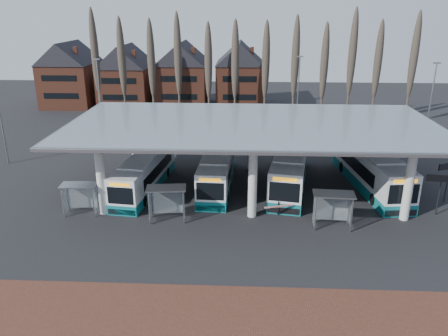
{
  "coord_description": "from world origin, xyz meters",
  "views": [
    {
      "loc": [
        -0.78,
        -29.11,
        15.75
      ],
      "look_at": [
        -2.45,
        7.0,
        2.41
      ],
      "focal_mm": 35.0,
      "sensor_mm": 36.0,
      "label": 1
    }
  ],
  "objects_px": {
    "bus_2": "(290,168)",
    "bus_3": "(370,169)",
    "bus_1": "(218,169)",
    "shelter_1": "(167,196)",
    "shelter_0": "(80,192)",
    "bus_0": "(145,173)",
    "shelter_2": "(333,202)"
  },
  "relations": [
    {
      "from": "bus_3",
      "to": "shelter_1",
      "type": "distance_m",
      "value": 19.3
    },
    {
      "from": "bus_1",
      "to": "bus_3",
      "type": "bearing_deg",
      "value": 3.59
    },
    {
      "from": "bus_1",
      "to": "shelter_1",
      "type": "distance_m",
      "value": 8.29
    },
    {
      "from": "bus_2",
      "to": "shelter_0",
      "type": "bearing_deg",
      "value": -148.62
    },
    {
      "from": "bus_2",
      "to": "bus_0",
      "type": "bearing_deg",
      "value": -163.86
    },
    {
      "from": "bus_2",
      "to": "bus_1",
      "type": "bearing_deg",
      "value": -168.59
    },
    {
      "from": "bus_1",
      "to": "bus_2",
      "type": "bearing_deg",
      "value": 4.15
    },
    {
      "from": "bus_1",
      "to": "shelter_2",
      "type": "relative_size",
      "value": 3.87
    },
    {
      "from": "bus_2",
      "to": "shelter_1",
      "type": "xyz_separation_m",
      "value": [
        -10.29,
        -7.69,
        0.34
      ]
    },
    {
      "from": "bus_3",
      "to": "shelter_1",
      "type": "xyz_separation_m",
      "value": [
        -17.67,
        -7.77,
        0.33
      ]
    },
    {
      "from": "shelter_1",
      "to": "bus_0",
      "type": "bearing_deg",
      "value": 110.43
    },
    {
      "from": "bus_3",
      "to": "shelter_2",
      "type": "height_order",
      "value": "bus_3"
    },
    {
      "from": "bus_0",
      "to": "shelter_2",
      "type": "bearing_deg",
      "value": -16.68
    },
    {
      "from": "bus_3",
      "to": "bus_2",
      "type": "bearing_deg",
      "value": 173.6
    },
    {
      "from": "bus_3",
      "to": "shelter_0",
      "type": "bearing_deg",
      "value": -171.27
    },
    {
      "from": "bus_1",
      "to": "shelter_0",
      "type": "xyz_separation_m",
      "value": [
        -10.66,
        -6.72,
        0.31
      ]
    },
    {
      "from": "bus_0",
      "to": "bus_1",
      "type": "relative_size",
      "value": 0.97
    },
    {
      "from": "shelter_1",
      "to": "shelter_2",
      "type": "bearing_deg",
      "value": -8.92
    },
    {
      "from": "bus_2",
      "to": "bus_3",
      "type": "distance_m",
      "value": 7.38
    },
    {
      "from": "bus_0",
      "to": "bus_3",
      "type": "distance_m",
      "value": 20.83
    },
    {
      "from": "shelter_0",
      "to": "shelter_2",
      "type": "xyz_separation_m",
      "value": [
        19.78,
        -1.38,
        0.16
      ]
    },
    {
      "from": "bus_2",
      "to": "shelter_2",
      "type": "bearing_deg",
      "value": -64.33
    },
    {
      "from": "bus_0",
      "to": "bus_1",
      "type": "height_order",
      "value": "bus_1"
    },
    {
      "from": "bus_3",
      "to": "shelter_0",
      "type": "distance_m",
      "value": 25.76
    },
    {
      "from": "bus_2",
      "to": "bus_3",
      "type": "height_order",
      "value": "bus_3"
    },
    {
      "from": "bus_1",
      "to": "bus_2",
      "type": "relative_size",
      "value": 0.91
    },
    {
      "from": "bus_2",
      "to": "shelter_1",
      "type": "bearing_deg",
      "value": -133.52
    },
    {
      "from": "bus_1",
      "to": "shelter_1",
      "type": "xyz_separation_m",
      "value": [
        -3.54,
        -7.49,
        0.47
      ]
    },
    {
      "from": "shelter_0",
      "to": "shelter_2",
      "type": "relative_size",
      "value": 0.92
    },
    {
      "from": "shelter_2",
      "to": "bus_1",
      "type": "bearing_deg",
      "value": 142.17
    },
    {
      "from": "bus_2",
      "to": "bus_3",
      "type": "xyz_separation_m",
      "value": [
        7.38,
        0.08,
        0.01
      ]
    },
    {
      "from": "bus_0",
      "to": "shelter_2",
      "type": "xyz_separation_m",
      "value": [
        15.76,
        -6.79,
        0.55
      ]
    }
  ]
}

